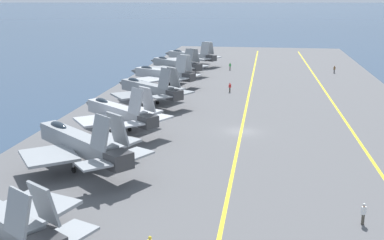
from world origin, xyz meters
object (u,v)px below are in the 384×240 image
Objects in this scene: parked_jet_seventh at (175,64)px; crew_brown_vest at (334,69)px; crew_green_vest at (230,66)px; parked_jet_third at (79,143)px; crew_white_vest at (364,213)px; parked_jet_fifth at (148,89)px; crew_red_vest at (230,87)px; parked_jet_fourth at (118,112)px; parked_jet_eighth at (190,56)px; parked_jet_sixth at (162,74)px.

parked_jet_seventh is 8.96× the size of crew_brown_vest.
parked_jet_third is at bearing 171.52° from crew_green_vest.
parked_jet_third is at bearing 71.82° from crew_white_vest.
parked_jet_fifth is at bearing 165.26° from crew_green_vest.
crew_red_vest is 26.53m from crew_green_vest.
crew_white_vest is at bearing -129.71° from parked_jet_fourth.
crew_red_vest is at bearing -23.25° from parked_jet_fourth.
parked_jet_third is 1.08× the size of parked_jet_fifth.
parked_jet_eighth reaches higher than crew_brown_vest.
parked_jet_sixth is 14.21m from parked_jet_seventh.
parked_jet_fifth is at bearing 34.89° from crew_white_vest.
crew_white_vest is (-68.86, -28.20, -1.31)m from parked_jet_seventh.
parked_jet_seventh is (30.60, 1.53, -0.32)m from parked_jet_fifth.
crew_green_vest is (68.31, -10.18, -1.75)m from parked_jet_third.
crew_brown_vest is at bearing -92.68° from crew_green_vest.
parked_jet_fifth is 0.93× the size of parked_jet_eighth.
parked_jet_sixth reaches higher than crew_brown_vest.
parked_jet_seventh is at bearing 124.95° from crew_green_vest.
parked_jet_eighth is at bearing 0.35° from parked_jet_third.
parked_jet_fourth reaches higher than crew_white_vest.
crew_white_vest is at bearing -145.11° from parked_jet_fifth.
crew_green_vest is at bearing 87.32° from crew_brown_vest.
parked_jet_fourth is 46.75m from parked_jet_seventh.
parked_jet_fifth reaches higher than parked_jet_sixth.
parked_jet_eighth is at bearing 21.15° from crew_red_vest.
parked_jet_fifth is 8.64× the size of crew_brown_vest.
parked_jet_fifth is (16.12, 0.03, -0.05)m from parked_jet_fourth.
parked_jet_third is at bearing -179.65° from parked_jet_eighth.
parked_jet_seventh is 36.22m from crew_brown_vest.
parked_jet_fourth reaches higher than parked_jet_eighth.
crew_white_vest is (-83.41, -27.10, -1.37)m from parked_jet_eighth.
parked_jet_fifth is 46.66m from crew_white_vest.
crew_brown_vest is (21.30, -35.27, -1.41)m from parked_jet_sixth.
parked_jet_fourth is 34.68m from crew_white_vest.
parked_jet_sixth is at bearing 152.79° from crew_green_vest.
crew_green_vest is at bearing -120.81° from parked_jet_eighth.
parked_jet_seventh is (60.11, 1.56, -0.40)m from parked_jet_third.
crew_white_vest is at bearing -167.94° from crew_green_vest.
parked_jet_seventh is at bearing 175.69° from parked_jet_eighth.
crew_white_vest reaches higher than crew_red_vest.
parked_jet_fifth is at bearing 0.09° from parked_jet_fourth.
parked_jet_third is 60.13m from parked_jet_seventh.
crew_white_vest is 1.05× the size of crew_brown_vest.
parked_jet_sixth is (45.90, 1.34, -0.35)m from parked_jet_third.
parked_jet_fifth is at bearing -175.43° from parked_jet_sixth.
parked_jet_third is at bearing -179.94° from parked_jet_fifth.
parked_jet_fifth reaches higher than crew_brown_vest.
parked_jet_eighth is 35.22m from crew_brown_vest.
parked_jet_fourth is 8.29× the size of crew_green_vest.
parked_jet_third reaches higher than parked_jet_sixth.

